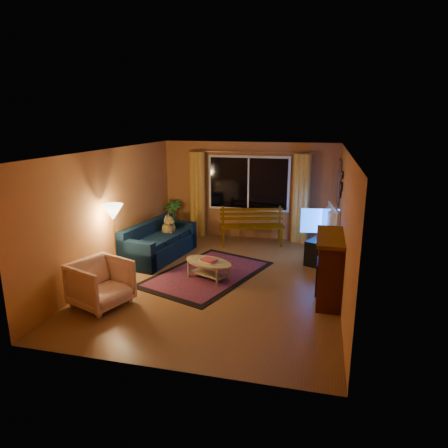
% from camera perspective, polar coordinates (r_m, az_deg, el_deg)
% --- Properties ---
extents(floor, '(4.50, 6.00, 0.02)m').
position_cam_1_polar(floor, '(7.94, -0.52, -7.96)').
color(floor, brown).
rests_on(floor, ground).
extents(ceiling, '(4.50, 6.00, 0.02)m').
position_cam_1_polar(ceiling, '(7.34, -0.56, 10.49)').
color(ceiling, white).
rests_on(ceiling, ground).
extents(wall_back, '(4.50, 0.02, 2.50)m').
position_cam_1_polar(wall_back, '(10.43, 3.55, 4.77)').
color(wall_back, '#BA7037').
rests_on(wall_back, ground).
extents(wall_left, '(0.02, 6.00, 2.50)m').
position_cam_1_polar(wall_left, '(8.38, -15.70, 1.75)').
color(wall_left, '#BA7037').
rests_on(wall_left, ground).
extents(wall_right, '(0.02, 6.00, 2.50)m').
position_cam_1_polar(wall_right, '(7.34, 16.83, -0.14)').
color(wall_right, '#BA7037').
rests_on(wall_right, ground).
extents(window, '(2.00, 0.02, 1.30)m').
position_cam_1_polar(window, '(10.33, 3.50, 5.80)').
color(window, black).
rests_on(window, wall_back).
extents(curtain_rod, '(3.20, 0.03, 0.03)m').
position_cam_1_polar(curtain_rod, '(10.19, 3.53, 10.21)').
color(curtain_rod, '#BF8C3F').
rests_on(curtain_rod, wall_back).
extents(curtain_left, '(0.36, 0.36, 2.24)m').
position_cam_1_polar(curtain_left, '(10.64, -3.78, 4.26)').
color(curtain_left, gold).
rests_on(curtain_left, ground).
extents(curtain_right, '(0.36, 0.36, 2.24)m').
position_cam_1_polar(curtain_right, '(10.17, 10.92, 3.53)').
color(curtain_right, gold).
rests_on(curtain_right, ground).
extents(bench, '(1.65, 0.86, 0.48)m').
position_cam_1_polar(bench, '(9.99, 3.98, -1.65)').
color(bench, '#502D00').
rests_on(bench, ground).
extents(potted_plant, '(0.70, 0.70, 0.98)m').
position_cam_1_polar(potted_plant, '(10.79, -7.35, 0.89)').
color(potted_plant, '#235B1E').
rests_on(potted_plant, ground).
extents(sofa, '(1.17, 2.09, 0.80)m').
position_cam_1_polar(sofa, '(9.12, -9.19, -2.37)').
color(sofa, black).
rests_on(sofa, ground).
extents(dog, '(0.40, 0.52, 0.53)m').
position_cam_1_polar(dog, '(9.42, -7.93, -0.10)').
color(dog, olive).
rests_on(dog, sofa).
extents(armchair, '(1.03, 1.06, 0.86)m').
position_cam_1_polar(armchair, '(7.04, -17.22, -7.83)').
color(armchair, '#E4AE94').
rests_on(armchair, ground).
extents(floor_lamp, '(0.33, 0.33, 1.49)m').
position_cam_1_polar(floor_lamp, '(8.02, -15.31, -2.52)').
color(floor_lamp, '#BF8C3F').
rests_on(floor_lamp, ground).
extents(rug, '(2.48, 3.08, 0.02)m').
position_cam_1_polar(rug, '(8.18, -2.39, -7.12)').
color(rug, maroon).
rests_on(rug, ground).
extents(coffee_table, '(1.36, 1.36, 0.38)m').
position_cam_1_polar(coffee_table, '(7.87, -2.22, -6.63)').
color(coffee_table, '#9D8C57').
rests_on(coffee_table, ground).
extents(tv_console, '(0.90, 1.38, 0.55)m').
position_cam_1_polar(tv_console, '(9.20, 14.29, -3.32)').
color(tv_console, black).
rests_on(tv_console, ground).
extents(television, '(0.32, 1.20, 0.68)m').
position_cam_1_polar(television, '(9.03, 14.54, 0.39)').
color(television, black).
rests_on(television, tv_console).
extents(fireplace, '(0.40, 1.20, 1.10)m').
position_cam_1_polar(fireplace, '(7.16, 14.87, -6.27)').
color(fireplace, maroon).
rests_on(fireplace, ground).
extents(mirror_cluster, '(0.06, 0.60, 0.56)m').
position_cam_1_polar(mirror_cluster, '(8.50, 16.37, 5.67)').
color(mirror_cluster, black).
rests_on(mirror_cluster, wall_right).
extents(painting, '(0.04, 0.76, 0.96)m').
position_cam_1_polar(painting, '(9.66, 16.11, 5.82)').
color(painting, orange).
rests_on(painting, wall_right).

